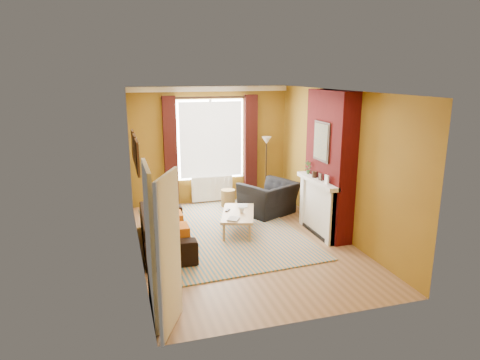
{
  "coord_description": "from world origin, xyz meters",
  "views": [
    {
      "loc": [
        -2.22,
        -7.21,
        3.12
      ],
      "look_at": [
        0.0,
        0.25,
        1.15
      ],
      "focal_mm": 32.0,
      "sensor_mm": 36.0,
      "label": 1
    }
  ],
  "objects_px": {
    "coffee_table": "(238,215)",
    "floor_lamp": "(266,151)",
    "armchair": "(269,198)",
    "sofa": "(166,229)",
    "wicker_stool": "(228,198)"
  },
  "relations": [
    {
      "from": "armchair",
      "to": "sofa",
      "type": "bearing_deg",
      "value": -2.19
    },
    {
      "from": "armchair",
      "to": "floor_lamp",
      "type": "distance_m",
      "value": 1.36
    },
    {
      "from": "coffee_table",
      "to": "floor_lamp",
      "type": "distance_m",
      "value": 2.41
    },
    {
      "from": "sofa",
      "to": "wicker_stool",
      "type": "height_order",
      "value": "sofa"
    },
    {
      "from": "wicker_stool",
      "to": "floor_lamp",
      "type": "xyz_separation_m",
      "value": [
        1.03,
        0.2,
        1.06
      ]
    },
    {
      "from": "armchair",
      "to": "coffee_table",
      "type": "height_order",
      "value": "armchair"
    },
    {
      "from": "armchair",
      "to": "floor_lamp",
      "type": "relative_size",
      "value": 0.7
    },
    {
      "from": "coffee_table",
      "to": "floor_lamp",
      "type": "height_order",
      "value": "floor_lamp"
    },
    {
      "from": "sofa",
      "to": "coffee_table",
      "type": "height_order",
      "value": "sofa"
    },
    {
      "from": "sofa",
      "to": "coffee_table",
      "type": "bearing_deg",
      "value": -78.06
    },
    {
      "from": "coffee_table",
      "to": "floor_lamp",
      "type": "xyz_separation_m",
      "value": [
        1.26,
        1.85,
        0.91
      ]
    },
    {
      "from": "sofa",
      "to": "armchair",
      "type": "height_order",
      "value": "armchair"
    },
    {
      "from": "armchair",
      "to": "floor_lamp",
      "type": "height_order",
      "value": "floor_lamp"
    },
    {
      "from": "wicker_stool",
      "to": "floor_lamp",
      "type": "bearing_deg",
      "value": 11.2
    },
    {
      "from": "coffee_table",
      "to": "wicker_stool",
      "type": "xyz_separation_m",
      "value": [
        0.23,
        1.65,
        -0.15
      ]
    }
  ]
}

